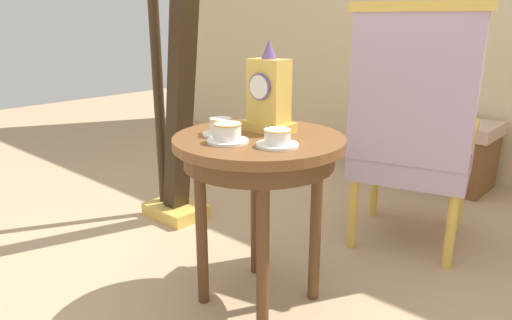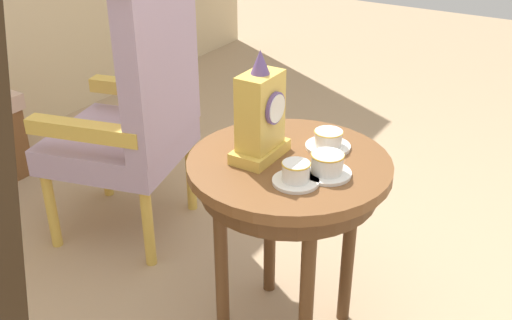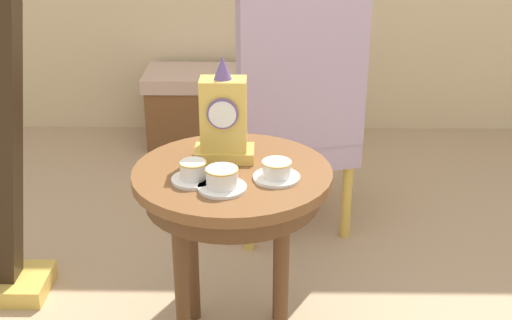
% 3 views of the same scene
% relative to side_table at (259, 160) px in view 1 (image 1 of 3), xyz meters
% --- Properties ---
extents(ground_plane, '(10.00, 10.00, 0.00)m').
position_rel_side_table_xyz_m(ground_plane, '(-0.09, -0.10, -0.58)').
color(ground_plane, tan).
extents(side_table, '(0.62, 0.62, 0.67)m').
position_rel_side_table_xyz_m(side_table, '(0.00, 0.00, 0.00)').
color(side_table, brown).
rests_on(side_table, ground).
extents(teacup_left, '(0.13, 0.13, 0.06)m').
position_rel_side_table_xyz_m(teacup_left, '(-0.11, -0.08, 0.11)').
color(teacup_left, white).
rests_on(teacup_left, side_table).
extents(teacup_right, '(0.14, 0.14, 0.07)m').
position_rel_side_table_xyz_m(teacup_right, '(-0.02, -0.13, 0.12)').
color(teacup_right, white).
rests_on(teacup_right, side_table).
extents(teacup_center, '(0.14, 0.14, 0.06)m').
position_rel_side_table_xyz_m(teacup_center, '(0.14, -0.06, 0.11)').
color(teacup_center, white).
rests_on(teacup_center, side_table).
extents(mantel_clock, '(0.19, 0.11, 0.34)m').
position_rel_side_table_xyz_m(mantel_clock, '(-0.03, 0.08, 0.22)').
color(mantel_clock, gold).
rests_on(mantel_clock, side_table).
extents(armchair, '(0.66, 0.65, 1.14)m').
position_rel_side_table_xyz_m(armchair, '(0.22, 0.81, 0.01)').
color(armchair, '#B299B7').
rests_on(armchair, ground).
extents(harp, '(0.40, 0.24, 1.72)m').
position_rel_side_table_xyz_m(harp, '(-0.86, 0.31, 0.11)').
color(harp, gold).
rests_on(harp, ground).
extents(window_bench, '(0.91, 0.40, 0.44)m').
position_rel_side_table_xyz_m(window_bench, '(-0.14, 1.85, -0.36)').
color(window_bench, '#CCA893').
rests_on(window_bench, ground).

